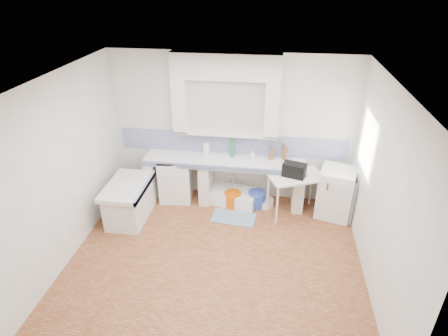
# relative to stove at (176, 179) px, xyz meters

# --- Properties ---
(floor) EXTENTS (4.50, 4.50, 0.00)m
(floor) POSITION_rel_stove_xyz_m (1.04, -1.68, -0.42)
(floor) COLOR #9A5C3A
(floor) RESTS_ON ground
(ceiling) EXTENTS (4.50, 4.50, 0.00)m
(ceiling) POSITION_rel_stove_xyz_m (1.04, -1.68, 2.38)
(ceiling) COLOR white
(ceiling) RESTS_ON ground
(wall_back) EXTENTS (4.50, 0.00, 4.50)m
(wall_back) POSITION_rel_stove_xyz_m (1.04, 0.32, 0.98)
(wall_back) COLOR white
(wall_back) RESTS_ON ground
(wall_front) EXTENTS (4.50, 0.00, 4.50)m
(wall_front) POSITION_rel_stove_xyz_m (1.04, -3.68, 0.98)
(wall_front) COLOR white
(wall_front) RESTS_ON ground
(wall_left) EXTENTS (0.00, 4.50, 4.50)m
(wall_left) POSITION_rel_stove_xyz_m (-1.21, -1.68, 0.98)
(wall_left) COLOR white
(wall_left) RESTS_ON ground
(wall_right) EXTENTS (0.00, 4.50, 4.50)m
(wall_right) POSITION_rel_stove_xyz_m (3.29, -1.68, 0.98)
(wall_right) COLOR white
(wall_right) RESTS_ON ground
(alcove_mass) EXTENTS (1.90, 0.25, 0.45)m
(alcove_mass) POSITION_rel_stove_xyz_m (0.94, 0.20, 2.15)
(alcove_mass) COLOR white
(alcove_mass) RESTS_ON ground
(window_frame) EXTENTS (0.35, 0.86, 1.06)m
(window_frame) POSITION_rel_stove_xyz_m (3.47, -0.48, 1.18)
(window_frame) COLOR #372211
(window_frame) RESTS_ON ground
(lace_valance) EXTENTS (0.01, 0.84, 0.24)m
(lace_valance) POSITION_rel_stove_xyz_m (3.32, -0.48, 1.56)
(lace_valance) COLOR white
(lace_valance) RESTS_ON ground
(counter_slab) EXTENTS (3.00, 0.60, 0.08)m
(counter_slab) POSITION_rel_stove_xyz_m (0.94, 0.02, 0.44)
(counter_slab) COLOR white
(counter_slab) RESTS_ON ground
(counter_lip) EXTENTS (3.00, 0.04, 0.10)m
(counter_lip) POSITION_rel_stove_xyz_m (0.94, -0.26, 0.44)
(counter_lip) COLOR navy
(counter_lip) RESTS_ON ground
(counter_pier_left) EXTENTS (0.20, 0.55, 0.82)m
(counter_pier_left) POSITION_rel_stove_xyz_m (-0.46, 0.02, -0.01)
(counter_pier_left) COLOR white
(counter_pier_left) RESTS_ON ground
(counter_pier_mid) EXTENTS (0.20, 0.55, 0.82)m
(counter_pier_mid) POSITION_rel_stove_xyz_m (0.59, 0.02, -0.01)
(counter_pier_mid) COLOR white
(counter_pier_mid) RESTS_ON ground
(counter_pier_right) EXTENTS (0.20, 0.55, 0.82)m
(counter_pier_right) POSITION_rel_stove_xyz_m (2.34, 0.02, -0.01)
(counter_pier_right) COLOR white
(counter_pier_right) RESTS_ON ground
(peninsula_top) EXTENTS (0.70, 1.10, 0.08)m
(peninsula_top) POSITION_rel_stove_xyz_m (-0.66, -0.78, 0.24)
(peninsula_top) COLOR white
(peninsula_top) RESTS_ON ground
(peninsula_base) EXTENTS (0.60, 1.00, 0.62)m
(peninsula_base) POSITION_rel_stove_xyz_m (-0.66, -0.78, -0.11)
(peninsula_base) COLOR white
(peninsula_base) RESTS_ON ground
(peninsula_lip) EXTENTS (0.04, 1.10, 0.10)m
(peninsula_lip) POSITION_rel_stove_xyz_m (-0.33, -0.78, 0.24)
(peninsula_lip) COLOR navy
(peninsula_lip) RESTS_ON ground
(backsplash) EXTENTS (4.27, 0.03, 0.40)m
(backsplash) POSITION_rel_stove_xyz_m (1.04, 0.31, 0.68)
(backsplash) COLOR navy
(backsplash) RESTS_ON ground
(stove) EXTENTS (0.66, 0.64, 0.85)m
(stove) POSITION_rel_stove_xyz_m (0.00, 0.00, 0.00)
(stove) COLOR white
(stove) RESTS_ON ground
(sink) EXTENTS (1.08, 0.73, 0.24)m
(sink) POSITION_rel_stove_xyz_m (1.09, -0.00, -0.31)
(sink) COLOR white
(sink) RESTS_ON ground
(side_table) EXTENTS (1.10, 0.88, 0.04)m
(side_table) POSITION_rel_stove_xyz_m (2.28, -0.23, -0.02)
(side_table) COLOR white
(side_table) RESTS_ON ground
(fridge) EXTENTS (0.73, 0.73, 0.92)m
(fridge) POSITION_rel_stove_xyz_m (3.00, -0.14, 0.04)
(fridge) COLOR white
(fridge) RESTS_ON ground
(bucket_red) EXTENTS (0.35, 0.35, 0.25)m
(bucket_red) POSITION_rel_stove_xyz_m (0.91, -0.06, -0.30)
(bucket_red) COLOR red
(bucket_red) RESTS_ON ground
(bucket_orange) EXTENTS (0.37, 0.37, 0.30)m
(bucket_orange) POSITION_rel_stove_xyz_m (1.13, -0.14, -0.28)
(bucket_orange) COLOR #EB5B03
(bucket_orange) RESTS_ON ground
(bucket_blue) EXTENTS (0.39, 0.39, 0.30)m
(bucket_blue) POSITION_rel_stove_xyz_m (1.58, -0.08, -0.27)
(bucket_blue) COLOR blue
(bucket_blue) RESTS_ON ground
(basin_white) EXTENTS (0.36, 0.36, 0.13)m
(basin_white) POSITION_rel_stove_xyz_m (1.74, -0.03, -0.36)
(basin_white) COLOR white
(basin_white) RESTS_ON ground
(water_bottle_a) EXTENTS (0.11, 0.11, 0.32)m
(water_bottle_a) POSITION_rel_stove_xyz_m (1.14, 0.17, -0.26)
(water_bottle_a) COLOR silver
(water_bottle_a) RESTS_ON ground
(water_bottle_b) EXTENTS (0.08, 0.08, 0.27)m
(water_bottle_b) POSITION_rel_stove_xyz_m (1.26, 0.17, -0.29)
(water_bottle_b) COLOR silver
(water_bottle_b) RESTS_ON ground
(black_bag) EXTENTS (0.44, 0.33, 0.24)m
(black_bag) POSITION_rel_stove_xyz_m (2.22, -0.26, 0.50)
(black_bag) COLOR black
(black_bag) RESTS_ON side_table
(green_bottle_a) EXTENTS (0.10, 0.10, 0.34)m
(green_bottle_a) POSITION_rel_stove_xyz_m (1.08, 0.17, 0.65)
(green_bottle_a) COLOR #2D7346
(green_bottle_a) RESTS_ON counter_slab
(green_bottle_b) EXTENTS (0.09, 0.09, 0.31)m
(green_bottle_b) POSITION_rel_stove_xyz_m (1.06, 0.17, 0.63)
(green_bottle_b) COLOR #2D7346
(green_bottle_b) RESTS_ON counter_slab
(knife_block) EXTENTS (0.10, 0.09, 0.18)m
(knife_block) POSITION_rel_stove_xyz_m (1.80, 0.17, 0.57)
(knife_block) COLOR olive
(knife_block) RESTS_ON counter_slab
(cutting_board) EXTENTS (0.10, 0.22, 0.31)m
(cutting_board) POSITION_rel_stove_xyz_m (2.03, 0.17, 0.63)
(cutting_board) COLOR olive
(cutting_board) RESTS_ON counter_slab
(paper_towel) EXTENTS (0.16, 0.16, 0.24)m
(paper_towel) POSITION_rel_stove_xyz_m (0.58, 0.16, 0.60)
(paper_towel) COLOR white
(paper_towel) RESTS_ON counter_slab
(soap_bottle) EXTENTS (0.10, 0.10, 0.19)m
(soap_bottle) POSITION_rel_stove_xyz_m (1.45, 0.12, 0.57)
(soap_bottle) COLOR white
(soap_bottle) RESTS_ON counter_slab
(rug) EXTENTS (0.82, 0.52, 0.01)m
(rug) POSITION_rel_stove_xyz_m (1.19, -0.54, -0.42)
(rug) COLOR #245787
(rug) RESTS_ON ground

